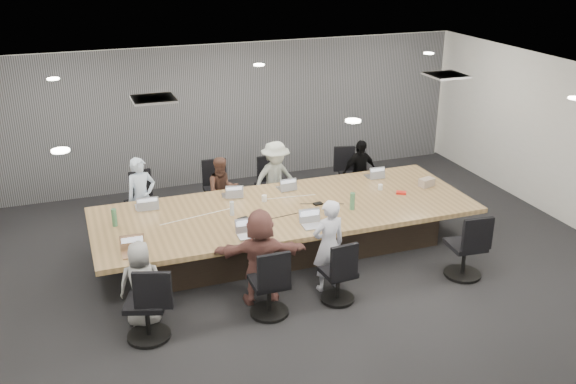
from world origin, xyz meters
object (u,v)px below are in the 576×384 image
object	(u,v)px
person_0	(142,197)
laptop_1	(231,195)
chair_5	(269,287)
laptop_5	(249,236)
laptop_2	(286,188)
bottle_green_left	(114,218)
person_4	(142,284)
laptop_6	(314,226)
person_2	(275,180)
person_6	(328,245)
chair_2	(269,190)
person_3	(359,172)
conference_table	(286,227)
chair_7	(465,250)
person_5	(261,257)
mug_brown	(129,240)
bottle_green_right	(352,201)
chair_6	(338,277)
chair_1	(218,195)
bottle_clear	(232,208)
snack_packet	(401,193)
laptop_3	(373,176)
chair_0	(140,207)
canvas_bag	(427,182)
chair_4	(147,308)
person_1	(223,191)
stapler	(315,214)
laptop_4	(135,254)
laptop_0	(146,206)

from	to	relation	value
person_0	laptop_1	world-z (taller)	person_0
chair_5	laptop_5	size ratio (longest dim) A/B	2.69
laptop_2	bottle_green_left	distance (m)	2.95
person_4	laptop_6	world-z (taller)	person_4
person_2	person_6	bearing A→B (deg)	-104.18
chair_2	person_3	size ratio (longest dim) A/B	0.59
conference_table	chair_7	size ratio (longest dim) A/B	7.03
person_4	person_5	bearing A→B (deg)	-171.47
chair_7	mug_brown	size ratio (longest dim) A/B	7.60
conference_table	bottle_green_right	xyz separation A→B (m)	(0.96, -0.41, 0.48)
chair_6	conference_table	bearing A→B (deg)	90.28
person_3	bottle_green_right	xyz separation A→B (m)	(-0.98, -1.76, 0.25)
chair_1	person_4	size ratio (longest dim) A/B	0.70
chair_7	person_5	world-z (taller)	person_5
chair_1	bottle_clear	bearing A→B (deg)	84.70
snack_packet	person_2	bearing A→B (deg)	140.03
chair_2	laptop_6	world-z (taller)	laptop_6
bottle_green_left	conference_table	bearing A→B (deg)	-5.11
conference_table	bottle_clear	bearing A→B (deg)	178.64
laptop_3	bottle_green_left	size ratio (longest dim) A/B	1.04
chair_6	person_5	xyz separation A→B (m)	(-1.00, 0.35, 0.32)
chair_6	person_0	bearing A→B (deg)	121.21
chair_0	canvas_bag	distance (m)	4.96
person_4	chair_4	bearing A→B (deg)	98.53
chair_4	chair_7	world-z (taller)	chair_4
chair_6	canvas_bag	world-z (taller)	canvas_bag
bottle_green_right	mug_brown	distance (m)	3.45
chair_6	laptop_1	size ratio (longest dim) A/B	2.52
chair_7	person_2	size ratio (longest dim) A/B	0.61
person_5	mug_brown	world-z (taller)	person_5
laptop_1	chair_7	bearing A→B (deg)	148.58
chair_5	laptop_6	distance (m)	1.39
chair_6	person_2	world-z (taller)	person_2
person_6	bottle_green_left	world-z (taller)	person_6
laptop_3	person_6	world-z (taller)	person_6
chair_6	laptop_6	xyz separation A→B (m)	(0.00, 0.90, 0.38)
chair_7	person_1	world-z (taller)	person_1
stapler	bottle_green_left	bearing A→B (deg)	147.80
laptop_3	person_4	size ratio (longest dim) A/B	0.24
person_2	person_4	distance (m)	3.85
person_2	chair_6	bearing A→B (deg)	-103.86
person_0	stapler	xyz separation A→B (m)	(2.38, -1.78, 0.09)
chair_4	chair_5	distance (m)	1.61
laptop_4	person_3	bearing A→B (deg)	27.90
canvas_bag	person_3	bearing A→B (deg)	116.71
person_0	person_1	size ratio (longest dim) A/B	1.13
laptop_0	person_6	bearing A→B (deg)	138.75
chair_4	chair_1	bearing A→B (deg)	80.91
laptop_0	snack_packet	distance (m)	4.18
conference_table	chair_7	xyz separation A→B (m)	(2.20, -1.70, 0.03)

